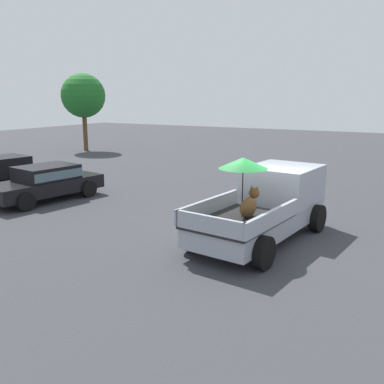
# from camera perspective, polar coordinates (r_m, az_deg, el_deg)

# --- Properties ---
(ground_plane) EXTENTS (80.00, 80.00, 0.00)m
(ground_plane) POSITION_cam_1_polar(r_m,az_deg,el_deg) (11.98, 8.99, -6.43)
(ground_plane) COLOR #38383D
(pickup_truck_main) EXTENTS (5.24, 2.73, 2.41)m
(pickup_truck_main) POSITION_cam_1_polar(r_m,az_deg,el_deg) (12.09, 10.11, -1.47)
(pickup_truck_main) COLOR black
(pickup_truck_main) RESTS_ON ground
(parked_sedan_far) EXTENTS (4.52, 2.48, 1.33)m
(parked_sedan_far) POSITION_cam_1_polar(r_m,az_deg,el_deg) (17.15, -19.00, 1.40)
(parked_sedan_far) COLOR black
(parked_sedan_far) RESTS_ON ground
(tree_by_lot) EXTENTS (3.12, 3.12, 5.51)m
(tree_by_lot) POSITION_cam_1_polar(r_m,az_deg,el_deg) (32.14, -14.36, 12.36)
(tree_by_lot) COLOR brown
(tree_by_lot) RESTS_ON ground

